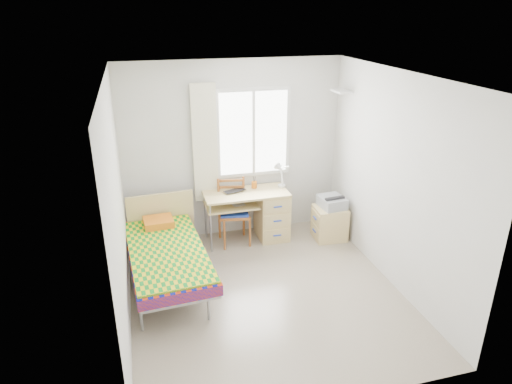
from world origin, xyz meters
The scene contains 17 objects.
floor centered at (0.00, 0.00, 0.00)m, with size 3.50×3.50×0.00m, color #BCAD93.
ceiling centered at (0.00, 0.00, 2.60)m, with size 3.50×3.50×0.00m, color white.
wall_back centered at (0.00, 1.75, 1.30)m, with size 3.20×3.20×0.00m, color silver.
wall_left centered at (-1.60, 0.00, 1.30)m, with size 3.50×3.50×0.00m, color silver.
wall_right centered at (1.60, 0.00, 1.30)m, with size 3.50×3.50×0.00m, color silver.
window centered at (0.30, 1.73, 1.55)m, with size 1.10×0.04×1.30m.
curtain centered at (-0.42, 1.68, 1.45)m, with size 0.35×0.05×1.70m, color beige.
floating_shelf centered at (1.49, 1.40, 2.15)m, with size 0.20×0.32×0.03m, color white.
bed centered at (-1.12, 0.62, 0.41)m, with size 1.04×2.01×0.84m.
desk centered at (0.43, 1.42, 0.41)m, with size 1.22×0.56×0.76m.
chair centered at (-0.08, 1.43, 0.54)m, with size 0.48×0.48×0.96m.
cabinet centered at (1.32, 1.14, 0.25)m, with size 0.48×0.43×0.50m.
printer centered at (1.34, 1.16, 0.59)m, with size 0.37×0.42×0.17m.
laptop centered at (-0.03, 1.44, 0.77)m, with size 0.32×0.21×0.03m, color black.
pen_cup centered at (0.27, 1.56, 0.81)m, with size 0.08×0.08×0.10m, color orange.
task_lamp centered at (0.61, 1.38, 1.03)m, with size 0.23×0.33×0.44m.
book centered at (-0.11, 1.43, 0.59)m, with size 0.18×0.25×0.02m, color gray.
Camera 1 is at (-1.33, -4.49, 3.25)m, focal length 32.00 mm.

